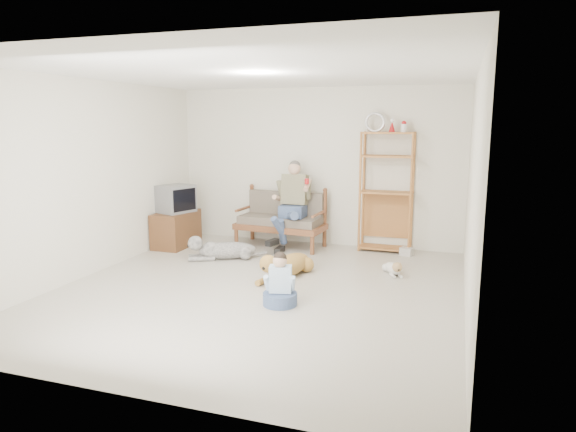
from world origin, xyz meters
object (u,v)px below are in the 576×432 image
(loveseat, at_px, (282,218))
(etagere, at_px, (386,191))
(tv_stand, at_px, (176,229))
(golden_retriever, at_px, (285,266))

(loveseat, bearing_deg, etagere, 11.17)
(tv_stand, distance_m, golden_retriever, 2.65)
(loveseat, xyz_separation_m, tv_stand, (-1.72, -0.61, -0.19))
(etagere, distance_m, golden_retriever, 2.39)
(etagere, bearing_deg, golden_retriever, -119.14)
(loveseat, bearing_deg, golden_retriever, -64.68)
(loveseat, xyz_separation_m, etagere, (1.75, 0.19, 0.52))
(etagere, xyz_separation_m, tv_stand, (-3.47, -0.80, -0.71))
(etagere, height_order, tv_stand, etagere)
(loveseat, relative_size, tv_stand, 1.72)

